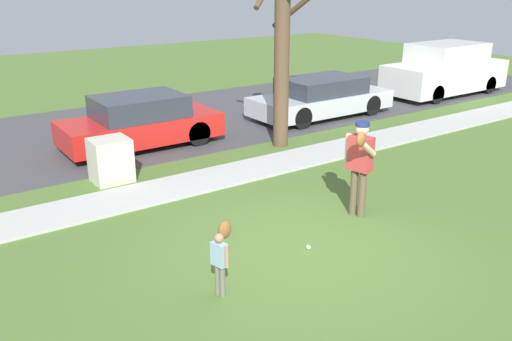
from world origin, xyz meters
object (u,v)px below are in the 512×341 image
(person_child, at_px, (221,250))
(person_adult, at_px, (360,159))
(street_tree_near, at_px, (282,36))
(parked_hatchback_red, at_px, (140,122))
(parked_van_white, at_px, (445,70))
(parked_sedan_silver, at_px, (321,97))
(baseball, at_px, (308,247))
(utility_cabinet, at_px, (111,160))

(person_child, bearing_deg, person_adult, -0.95)
(person_child, distance_m, street_tree_near, 7.36)
(parked_hatchback_red, relative_size, parked_van_white, 0.80)
(person_child, bearing_deg, parked_sedan_silver, 27.40)
(baseball, bearing_deg, utility_cabinet, 107.09)
(person_child, xyz_separation_m, parked_van_white, (13.81, 6.77, 0.25))
(parked_hatchback_red, bearing_deg, parked_van_white, -1.29)
(baseball, distance_m, street_tree_near, 6.35)
(baseball, bearing_deg, person_adult, 17.66)
(person_child, height_order, street_tree_near, street_tree_near)
(utility_cabinet, bearing_deg, baseball, -72.91)
(person_adult, xyz_separation_m, utility_cabinet, (-3.04, 4.31, -0.63))
(utility_cabinet, distance_m, parked_hatchback_red, 2.50)
(person_adult, xyz_separation_m, parked_hatchback_red, (-1.50, 6.28, -0.45))
(person_adult, relative_size, parked_van_white, 0.35)
(utility_cabinet, distance_m, parked_sedan_silver, 7.65)
(parked_van_white, bearing_deg, parked_sedan_silver, 179.73)
(parked_sedan_silver, bearing_deg, baseball, -132.47)
(baseball, bearing_deg, street_tree_near, 57.26)
(parked_hatchback_red, distance_m, parked_van_white, 11.97)
(person_child, relative_size, street_tree_near, 0.19)
(parked_sedan_silver, height_order, parked_van_white, parked_van_white)
(street_tree_near, distance_m, parked_van_white, 9.29)
(parked_sedan_silver, distance_m, parked_van_white, 6.05)
(baseball, xyz_separation_m, parked_hatchback_red, (0.06, 6.77, 0.62))
(person_adult, distance_m, baseball, 1.96)
(parked_hatchback_red, xyz_separation_m, parked_van_white, (11.97, -0.27, 0.24))
(street_tree_near, height_order, parked_van_white, street_tree_near)
(parked_hatchback_red, distance_m, parked_sedan_silver, 5.92)
(street_tree_near, relative_size, parked_hatchback_red, 1.31)
(person_adult, height_order, parked_hatchback_red, person_adult)
(utility_cabinet, height_order, parked_van_white, parked_van_white)
(utility_cabinet, height_order, parked_hatchback_red, parked_hatchback_red)
(person_adult, distance_m, parked_sedan_silver, 7.49)
(parked_sedan_silver, bearing_deg, street_tree_near, -149.15)
(utility_cabinet, bearing_deg, street_tree_near, 0.01)
(street_tree_near, distance_m, parked_hatchback_red, 4.20)
(person_adult, relative_size, person_child, 1.79)
(utility_cabinet, distance_m, street_tree_near, 5.12)
(utility_cabinet, height_order, street_tree_near, street_tree_near)
(baseball, height_order, utility_cabinet, utility_cabinet)
(parked_hatchback_red, height_order, parked_van_white, parked_van_white)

